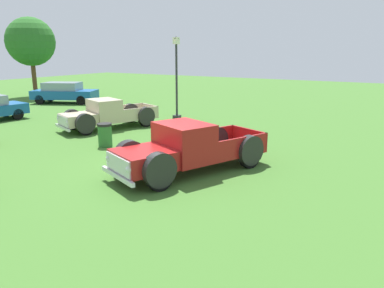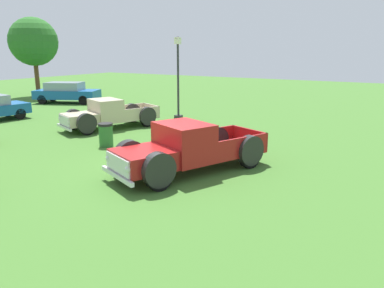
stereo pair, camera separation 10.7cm
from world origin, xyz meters
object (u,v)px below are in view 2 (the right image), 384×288
pickup_truck_foreground (182,150)px  sedan_distant_b (67,92)px  lamp_post_near (178,77)px  pickup_truck_behind_left (105,115)px  oak_tree_east (33,42)px  trash_can (106,135)px

pickup_truck_foreground → sedan_distant_b: 18.66m
lamp_post_near → pickup_truck_behind_left: bearing=157.2°
oak_tree_east → sedan_distant_b: bearing=-106.3°
lamp_post_near → trash_can: 6.92m
sedan_distant_b → oak_tree_east: bearing=73.7°
sedan_distant_b → oak_tree_east: oak_tree_east is taller
trash_can → pickup_truck_foreground: bearing=-105.9°
lamp_post_near → oak_tree_east: bearing=79.5°
pickup_truck_behind_left → lamp_post_near: lamp_post_near is taller
sedan_distant_b → oak_tree_east: size_ratio=0.76×
pickup_truck_foreground → sedan_distant_b: bearing=60.0°
oak_tree_east → lamp_post_near: bearing=-100.5°
sedan_distant_b → oak_tree_east: (1.56, 5.35, 3.67)m
pickup_truck_foreground → trash_can: 4.72m
pickup_truck_behind_left → trash_can: bearing=-135.7°
pickup_truck_behind_left → oak_tree_east: bearing=64.0°
lamp_post_near → oak_tree_east: (3.00, 16.19, 2.08)m
trash_can → oak_tree_east: 19.91m
pickup_truck_foreground → oak_tree_east: bearing=63.1°
sedan_distant_b → lamp_post_near: bearing=-97.5°
pickup_truck_foreground → pickup_truck_behind_left: pickup_truck_foreground is taller
pickup_truck_behind_left → sedan_distant_b: 10.66m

